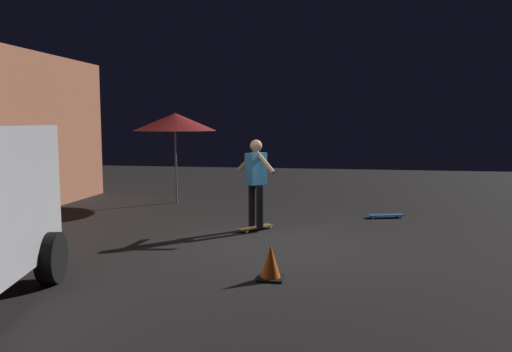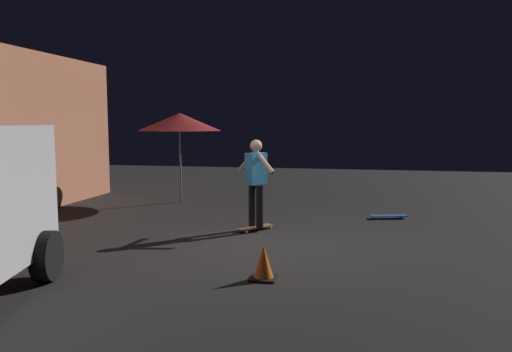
# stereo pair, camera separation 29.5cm
# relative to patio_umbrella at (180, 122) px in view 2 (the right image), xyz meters

# --- Properties ---
(ground_plane) EXTENTS (28.00, 28.00, 0.00)m
(ground_plane) POSITION_rel_patio_umbrella_xyz_m (-4.03, -3.02, -2.07)
(ground_plane) COLOR black
(patio_umbrella) EXTENTS (2.10, 2.10, 2.30)m
(patio_umbrella) POSITION_rel_patio_umbrella_xyz_m (0.00, 0.00, 0.00)
(patio_umbrella) COLOR slate
(patio_umbrella) RESTS_ON ground_plane
(skateboard_ridden) EXTENTS (0.74, 0.63, 0.07)m
(skateboard_ridden) POSITION_rel_patio_umbrella_xyz_m (-2.91, -2.58, -2.02)
(skateboard_ridden) COLOR olive
(skateboard_ridden) RESTS_ON ground_plane
(skateboard_spare) EXTENTS (0.41, 0.80, 0.07)m
(skateboard_spare) POSITION_rel_patio_umbrella_xyz_m (-1.20, -5.14, -2.02)
(skateboard_spare) COLOR #1959B2
(skateboard_spare) RESTS_ON ground_plane
(skater) EXTENTS (0.67, 0.83, 1.67)m
(skater) POSITION_rel_patio_umbrella_xyz_m (-2.91, -2.58, -1.04)
(skater) COLOR black
(skater) RESTS_ON skateboard_ridden
(traffic_cone) EXTENTS (0.34, 0.34, 0.46)m
(traffic_cone) POSITION_rel_patio_umbrella_xyz_m (-5.80, -3.26, -1.86)
(traffic_cone) COLOR black
(traffic_cone) RESTS_ON ground_plane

